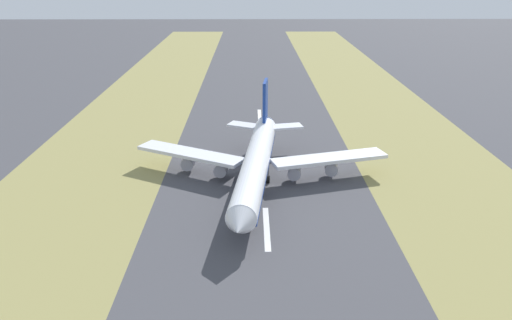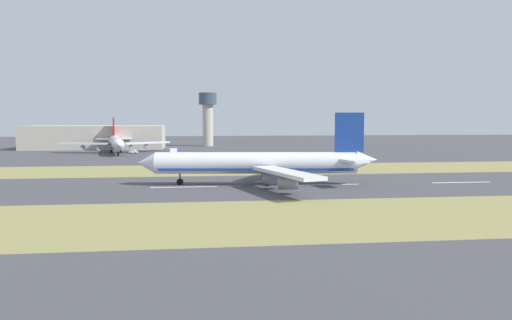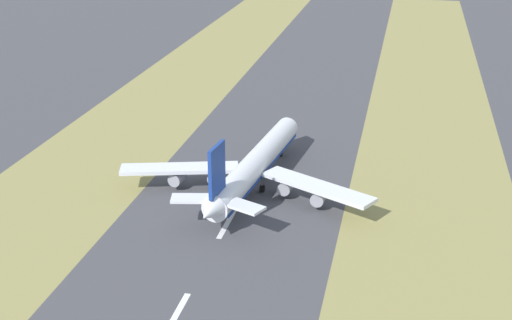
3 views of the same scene
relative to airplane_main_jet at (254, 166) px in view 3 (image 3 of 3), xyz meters
The scene contains 6 objects.
ground_plane 6.35m from the airplane_main_jet, 148.54° to the left, with size 800.00×800.00×0.00m, color #424247.
grass_median_west 47.12m from the airplane_main_jet, behind, with size 40.00×600.00×0.01m, color olive.
grass_median_east 43.70m from the airplane_main_jet, ahead, with size 40.00×600.00×0.01m, color olive.
centreline_dash_mid 19.16m from the airplane_main_jet, 95.44° to the right, with size 1.20×18.00×0.01m, color silver.
centreline_dash_far 22.77m from the airplane_main_jet, 94.50° to the left, with size 1.20×18.00×0.01m, color silver.
airplane_main_jet is the anchor object (origin of this frame).
Camera 3 is at (36.64, -158.80, 72.90)m, focal length 50.00 mm.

